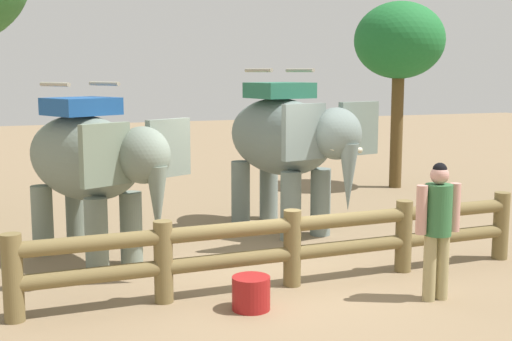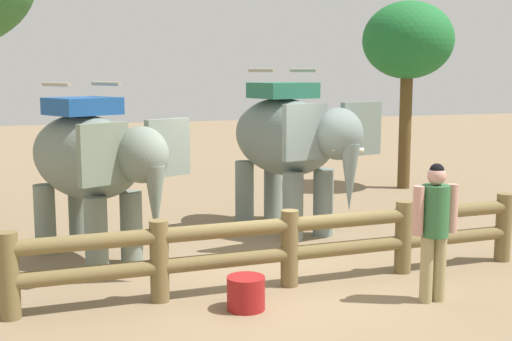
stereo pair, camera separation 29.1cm
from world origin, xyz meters
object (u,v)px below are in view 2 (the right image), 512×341
(log_fence, at_px, (290,242))
(elephant_center, at_px, (290,141))
(elephant_near_left, at_px, (92,162))
(tree_back_center, at_px, (408,43))
(feed_bucket, at_px, (246,293))
(tourist_woman_in_black, at_px, (435,222))

(log_fence, height_order, elephant_center, elephant_center)
(elephant_near_left, relative_size, tree_back_center, 0.70)
(elephant_near_left, distance_m, elephant_center, 3.66)
(feed_bucket, bearing_deg, elephant_center, 60.64)
(elephant_near_left, relative_size, tourist_woman_in_black, 1.82)
(log_fence, distance_m, tourist_woman_in_black, 1.94)
(log_fence, height_order, tree_back_center, tree_back_center)
(log_fence, distance_m, elephant_center, 3.36)
(elephant_center, bearing_deg, log_fence, -111.99)
(elephant_center, height_order, tourist_woman_in_black, elephant_center)
(elephant_center, bearing_deg, tourist_woman_in_black, -86.08)
(tourist_woman_in_black, bearing_deg, feed_bucket, 167.74)
(log_fence, xyz_separation_m, tree_back_center, (5.64, 6.29, 2.98))
(elephant_near_left, bearing_deg, tree_back_center, 27.41)
(elephant_near_left, xyz_separation_m, elephant_center, (3.56, 0.81, 0.12))
(elephant_center, bearing_deg, feed_bucket, -119.36)
(log_fence, relative_size, tourist_woman_in_black, 4.17)
(log_fence, height_order, feed_bucket, log_fence)
(log_fence, bearing_deg, elephant_center, 68.01)
(elephant_center, relative_size, tourist_woman_in_black, 1.99)
(tree_back_center, bearing_deg, tourist_woman_in_black, -119.10)
(tree_back_center, xyz_separation_m, feed_bucket, (-6.49, -6.97, -3.38))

